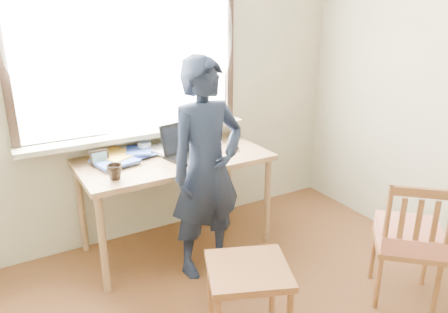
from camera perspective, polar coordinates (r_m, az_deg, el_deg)
room_shell at (r=2.01m, az=9.23°, el=10.67°), size 3.52×4.02×2.61m
desk at (r=3.45m, az=-6.49°, el=-1.35°), size 1.47×0.73×0.79m
laptop at (r=3.42m, az=-4.73°, el=1.04°), size 0.43×0.38×0.26m
mug_white at (r=3.56m, az=-10.35°, el=1.21°), size 0.15×0.15×0.09m
mug_dark at (r=3.07m, az=-14.07°, el=-1.97°), size 0.11×0.11×0.10m
mouse at (r=3.54m, az=1.23°, el=1.05°), size 0.10×0.07×0.04m
desk_clutter at (r=3.42m, az=-13.77°, el=-0.16°), size 0.73×0.52×0.05m
book_a at (r=3.48m, az=-14.89°, el=-0.08°), size 0.26×0.32×0.03m
book_b at (r=3.81m, az=-3.45°, el=2.24°), size 0.29×0.33×0.02m
picture_frame at (r=3.33m, az=-15.95°, el=-0.30°), size 0.14×0.02×0.11m
work_chair at (r=2.66m, az=3.16°, el=-15.58°), size 0.60×0.59×0.48m
side_chair at (r=3.17m, az=22.98°, el=-9.70°), size 0.57×0.57×0.89m
person at (r=3.11m, az=-2.26°, el=-1.72°), size 0.62×0.44×1.61m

